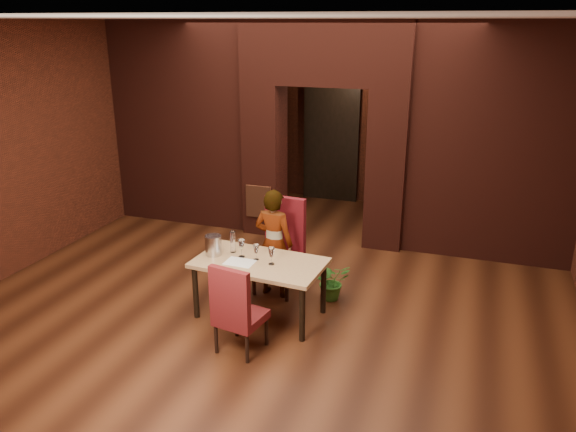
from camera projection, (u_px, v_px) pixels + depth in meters
name	position (u px, v px, depth m)	size (l,w,h in m)	color
floor	(279.00, 291.00, 6.97)	(8.00, 8.00, 0.00)	#492412
ceiling	(277.00, 18.00, 5.91)	(7.00, 8.00, 0.04)	silver
wall_back	(355.00, 114.00, 10.01)	(7.00, 0.04, 3.20)	#612414
wall_front	(11.00, 346.00, 2.87)	(7.00, 0.04, 3.20)	#612414
wall_left	(33.00, 145.00, 7.52)	(0.04, 8.00, 3.20)	#612414
pillar_left	(265.00, 159.00, 8.67)	(0.55, 0.55, 2.30)	maroon
pillar_right	(388.00, 169.00, 8.08)	(0.55, 0.55, 2.30)	maroon
lintel	(327.00, 53.00, 7.85)	(2.45, 0.55, 0.90)	maroon
wing_wall_left	(182.00, 125.00, 8.95)	(2.27, 0.35, 3.20)	maroon
wing_wall_right	(495.00, 145.00, 7.50)	(2.27, 0.35, 3.20)	maroon
vent_panel	(258.00, 202.00, 8.60)	(0.40, 0.03, 0.50)	#A4512F
rear_door	(331.00, 144.00, 10.26)	(0.90, 0.08, 2.10)	black
rear_door_frame	(331.00, 144.00, 10.22)	(1.02, 0.04, 2.22)	black
dining_table	(260.00, 288.00, 6.30)	(1.42, 0.80, 0.67)	tan
chair_far	(278.00, 247.00, 6.80)	(0.52, 0.52, 1.15)	maroon
chair_near	(241.00, 307.00, 5.58)	(0.44, 0.44, 0.96)	maroon
person_seated	(274.00, 243.00, 6.68)	(0.49, 0.32, 1.34)	silver
wine_glass_a	(241.00, 248.00, 6.26)	(0.08, 0.08, 0.21)	silver
wine_glass_b	(256.00, 252.00, 6.19)	(0.07, 0.07, 0.18)	silver
wine_glass_c	(271.00, 256.00, 6.08)	(0.08, 0.08, 0.19)	white
tasting_sheet	(240.00, 262.00, 6.15)	(0.32, 0.23, 0.00)	white
wine_bucket	(213.00, 245.00, 6.32)	(0.19, 0.19, 0.23)	#AEADB5
water_bottle	(233.00, 241.00, 6.38)	(0.06, 0.06, 0.27)	white
potted_plant	(332.00, 281.00, 6.71)	(0.41, 0.36, 0.46)	#2E6C22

